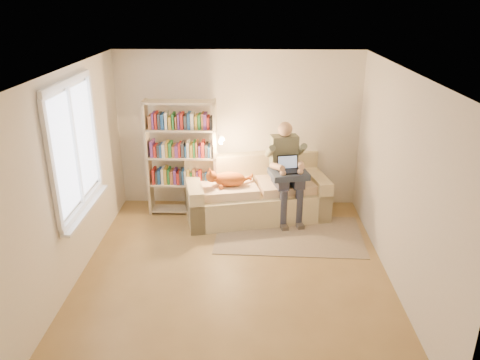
{
  "coord_description": "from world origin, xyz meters",
  "views": [
    {
      "loc": [
        0.19,
        -5.25,
        3.4
      ],
      "look_at": [
        0.05,
        1.0,
        0.91
      ],
      "focal_mm": 35.0,
      "sensor_mm": 36.0,
      "label": 1
    }
  ],
  "objects_px": {
    "laptop": "(290,167)",
    "person": "(286,166)",
    "sofa": "(256,195)",
    "bookshelf": "(182,153)",
    "cat": "(224,179)"
  },
  "relations": [
    {
      "from": "laptop",
      "to": "person",
      "type": "bearing_deg",
      "value": 99.86
    },
    {
      "from": "sofa",
      "to": "cat",
      "type": "xyz_separation_m",
      "value": [
        -0.5,
        -0.25,
        0.38
      ]
    },
    {
      "from": "laptop",
      "to": "cat",
      "type": "bearing_deg",
      "value": 171.27
    },
    {
      "from": "bookshelf",
      "to": "sofa",
      "type": "bearing_deg",
      "value": -3.23
    },
    {
      "from": "cat",
      "to": "bookshelf",
      "type": "bearing_deg",
      "value": 142.35
    },
    {
      "from": "cat",
      "to": "sofa",
      "type": "bearing_deg",
      "value": 14.77
    },
    {
      "from": "person",
      "to": "cat",
      "type": "bearing_deg",
      "value": 178.78
    },
    {
      "from": "sofa",
      "to": "person",
      "type": "xyz_separation_m",
      "value": [
        0.47,
        -0.07,
        0.54
      ]
    },
    {
      "from": "cat",
      "to": "bookshelf",
      "type": "xyz_separation_m",
      "value": [
        -0.69,
        0.33,
        0.32
      ]
    },
    {
      "from": "person",
      "to": "laptop",
      "type": "height_order",
      "value": "person"
    },
    {
      "from": "bookshelf",
      "to": "cat",
      "type": "bearing_deg",
      "value": -25.15
    },
    {
      "from": "cat",
      "to": "laptop",
      "type": "xyz_separation_m",
      "value": [
        1.03,
        0.06,
        0.19
      ]
    },
    {
      "from": "sofa",
      "to": "person",
      "type": "distance_m",
      "value": 0.72
    },
    {
      "from": "sofa",
      "to": "bookshelf",
      "type": "xyz_separation_m",
      "value": [
        -1.19,
        0.08,
        0.7
      ]
    },
    {
      "from": "person",
      "to": "laptop",
      "type": "distance_m",
      "value": 0.14
    }
  ]
}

